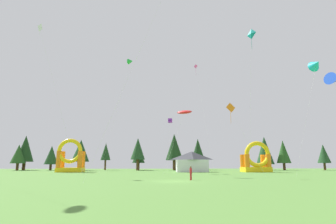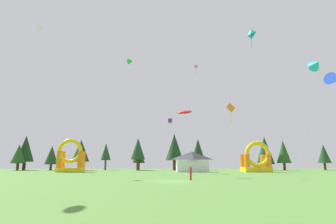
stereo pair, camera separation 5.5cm
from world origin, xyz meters
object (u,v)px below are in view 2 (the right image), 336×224
at_px(kite_blue_delta, 333,80).
at_px(kite_teal_diamond, 251,35).
at_px(kite_white_diamond, 40,29).
at_px(inflatable_blue_arch, 256,161).
at_px(kite_cyan_delta, 316,64).
at_px(kite_purple_box, 170,121).
at_px(festival_tent, 192,162).
at_px(person_near_camera, 191,172).
at_px(kite_green_delta, 131,61).
at_px(kite_red_parafoil, 184,112).
at_px(kite_orange_diamond, 230,109).
at_px(inflatable_orange_dome, 70,160).
at_px(kite_pink_diamond, 196,69).

distance_m(kite_blue_delta, kite_teal_diamond, 15.00).
relative_size(kite_white_diamond, inflatable_blue_arch, 4.11).
bearing_deg(kite_cyan_delta, kite_purple_box, 147.07).
xyz_separation_m(kite_blue_delta, kite_white_diamond, (-41.69, 18.77, 14.64)).
relative_size(inflatable_blue_arch, festival_tent, 0.97).
distance_m(person_near_camera, festival_tent, 27.66).
xyz_separation_m(kite_green_delta, kite_red_parafoil, (10.31, -19.99, -15.77)).
distance_m(kite_green_delta, kite_orange_diamond, 32.58).
bearing_deg(kite_red_parafoil, kite_blue_delta, -39.35).
distance_m(kite_blue_delta, kite_white_diamond, 48.01).
xyz_separation_m(kite_teal_diamond, festival_tent, (-6.37, 21.58, -19.32)).
relative_size(kite_blue_delta, kite_teal_diamond, 0.55).
relative_size(kite_white_diamond, inflatable_orange_dome, 3.82).
distance_m(kite_purple_box, kite_pink_diamond, 21.79).
distance_m(kite_purple_box, festival_tent, 11.95).
height_order(kite_blue_delta, kite_teal_diamond, kite_teal_diamond).
bearing_deg(kite_teal_diamond, inflatable_blue_arch, 69.62).
xyz_separation_m(kite_purple_box, kite_white_diamond, (-24.36, -5.11, 16.00)).
relative_size(kite_red_parafoil, kite_white_diamond, 0.38).
bearing_deg(kite_green_delta, festival_tent, -7.39).
bearing_deg(kite_purple_box, kite_red_parafoil, -82.08).
relative_size(kite_purple_box, kite_teal_diamond, 0.47).
bearing_deg(kite_blue_delta, kite_teal_diamond, 120.92).
xyz_separation_m(kite_teal_diamond, person_near_camera, (-10.51, -5.74, -20.56)).
bearing_deg(kite_red_parafoil, inflatable_blue_arch, 43.67).
relative_size(kite_purple_box, kite_red_parafoil, 1.02).
distance_m(kite_green_delta, kite_cyan_delta, 39.32).
bearing_deg(kite_teal_diamond, kite_cyan_delta, 1.21).
height_order(kite_red_parafoil, kite_blue_delta, kite_blue_delta).
distance_m(kite_white_diamond, person_near_camera, 38.79).
height_order(kite_pink_diamond, festival_tent, kite_pink_diamond).
distance_m(kite_green_delta, kite_red_parafoil, 27.47).
distance_m(kite_pink_diamond, kite_cyan_delta, 31.99).
relative_size(kite_green_delta, inflatable_orange_dome, 3.73).
bearing_deg(kite_orange_diamond, kite_pink_diamond, 90.76).
height_order(kite_green_delta, kite_orange_diamond, kite_green_delta).
bearing_deg(inflatable_orange_dome, kite_teal_diamond, -33.94).
bearing_deg(kite_green_delta, inflatable_orange_dome, -173.10).
distance_m(kite_orange_diamond, festival_tent, 22.73).
bearing_deg(kite_green_delta, kite_pink_diamond, 14.34).
distance_m(kite_blue_delta, inflatable_blue_arch, 31.23).
relative_size(kite_white_diamond, kite_teal_diamond, 1.21).
height_order(kite_green_delta, kite_blue_delta, kite_green_delta).
xyz_separation_m(kite_green_delta, kite_cyan_delta, (30.58, -23.19, -8.55)).
distance_m(kite_orange_diamond, inflatable_orange_dome, 36.83).
relative_size(kite_green_delta, kite_purple_box, 2.50).
bearing_deg(kite_purple_box, kite_pink_diamond, 60.10).
xyz_separation_m(kite_orange_diamond, kite_cyan_delta, (13.79, -0.15, 7.21)).
distance_m(kite_teal_diamond, festival_tent, 29.66).
xyz_separation_m(inflatable_blue_arch, inflatable_orange_dome, (-40.10, 1.70, 0.38)).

